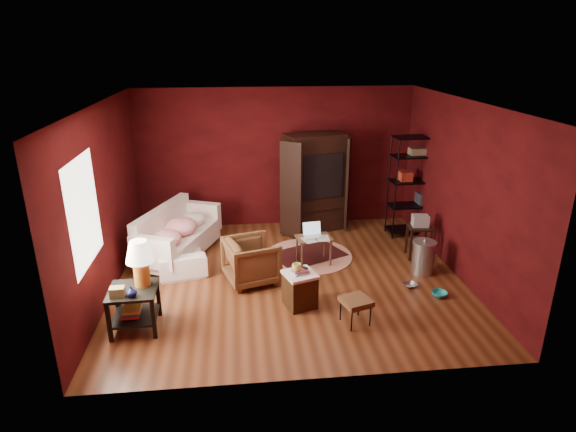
# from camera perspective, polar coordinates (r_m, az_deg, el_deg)

# --- Properties ---
(room) EXTENTS (5.54, 5.04, 2.84)m
(room) POSITION_cam_1_polar(r_m,az_deg,el_deg) (7.34, -0.13, 2.36)
(room) COLOR brown
(room) RESTS_ON ground
(sofa) EXTENTS (0.95, 2.02, 0.76)m
(sofa) POSITION_cam_1_polar(r_m,az_deg,el_deg) (8.67, -13.02, -2.52)
(sofa) COLOR white
(sofa) RESTS_ON ground
(armchair) EXTENTS (0.91, 0.94, 0.79)m
(armchair) POSITION_cam_1_polar(r_m,az_deg,el_deg) (7.65, -4.35, -5.06)
(armchair) COLOR black
(armchair) RESTS_ON ground
(pet_bowl_steel) EXTENTS (0.22, 0.10, 0.21)m
(pet_bowl_steel) POSITION_cam_1_polar(r_m,az_deg,el_deg) (7.82, 14.30, -7.43)
(pet_bowl_steel) COLOR #B3B6BA
(pet_bowl_steel) RESTS_ON ground
(pet_bowl_turquoise) EXTENTS (0.24, 0.09, 0.23)m
(pet_bowl_turquoise) POSITION_cam_1_polar(r_m,az_deg,el_deg) (7.67, 17.57, -8.29)
(pet_bowl_turquoise) COLOR #25ADB0
(pet_bowl_turquoise) RESTS_ON ground
(vase) EXTENTS (0.18, 0.18, 0.14)m
(vase) POSITION_cam_1_polar(r_m,az_deg,el_deg) (6.47, -18.06, -8.54)
(vase) COLOR #0B1039
(vase) RESTS_ON side_table
(mug) EXTENTS (0.16, 0.14, 0.13)m
(mug) POSITION_cam_1_polar(r_m,az_deg,el_deg) (6.81, 1.03, -5.98)
(mug) COLOR #F4EF77
(mug) RESTS_ON hamper
(side_table) EXTENTS (0.64, 0.64, 1.22)m
(side_table) POSITION_cam_1_polar(r_m,az_deg,el_deg) (6.64, -17.50, -6.91)
(side_table) COLOR black
(side_table) RESTS_ON ground
(sofa_cushions) EXTENTS (1.43, 2.10, 0.82)m
(sofa_cushions) POSITION_cam_1_polar(r_m,az_deg,el_deg) (8.71, -13.10, -2.28)
(sofa_cushions) COLOR white
(sofa_cushions) RESTS_ON sofa
(hamper) EXTENTS (0.54, 0.54, 0.60)m
(hamper) POSITION_cam_1_polar(r_m,az_deg,el_deg) (7.01, 1.42, -8.61)
(hamper) COLOR #452410
(hamper) RESTS_ON ground
(footstool) EXTENTS (0.46, 0.46, 0.37)m
(footstool) POSITION_cam_1_polar(r_m,az_deg,el_deg) (6.65, 8.05, -10.07)
(footstool) COLOR black
(footstool) RESTS_ON ground
(rug_round) EXTENTS (1.68, 1.68, 0.01)m
(rug_round) POSITION_cam_1_polar(r_m,az_deg,el_deg) (8.66, 2.46, -4.70)
(rug_round) COLOR #F3E4CA
(rug_round) RESTS_ON ground
(rug_oriental) EXTENTS (1.45, 1.25, 0.01)m
(rug_oriental) POSITION_cam_1_polar(r_m,az_deg,el_deg) (8.69, 2.42, -4.54)
(rug_oriental) COLOR #4F1515
(rug_oriental) RESTS_ON ground
(laptop_desk) EXTENTS (0.63, 0.52, 0.72)m
(laptop_desk) POSITION_cam_1_polar(r_m,az_deg,el_deg) (8.21, 3.06, -2.84)
(laptop_desk) COLOR brown
(laptop_desk) RESTS_ON ground
(tv_armoire) EXTENTS (1.47, 1.08, 1.95)m
(tv_armoire) POSITION_cam_1_polar(r_m,az_deg,el_deg) (9.55, 3.15, 4.15)
(tv_armoire) COLOR black
(tv_armoire) RESTS_ON ground
(wire_shelving) EXTENTS (0.98, 0.47, 1.97)m
(wire_shelving) POSITION_cam_1_polar(r_m,az_deg,el_deg) (9.60, 14.91, 3.97)
(wire_shelving) COLOR black
(wire_shelving) RESTS_ON ground
(small_stand) EXTENTS (0.44, 0.44, 0.78)m
(small_stand) POSITION_cam_1_polar(r_m,az_deg,el_deg) (8.72, 15.35, -1.15)
(small_stand) COLOR black
(small_stand) RESTS_ON ground
(trash_can) EXTENTS (0.51, 0.51, 0.61)m
(trash_can) POSITION_cam_1_polar(r_m,az_deg,el_deg) (8.24, 15.74, -4.72)
(trash_can) COLOR #B1B6BA
(trash_can) RESTS_ON ground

